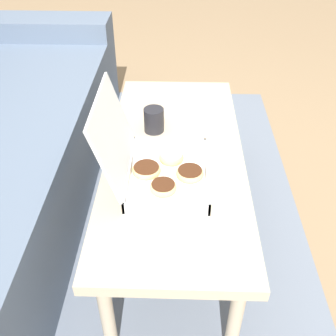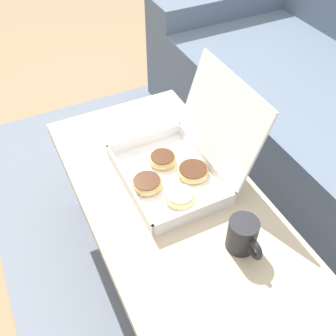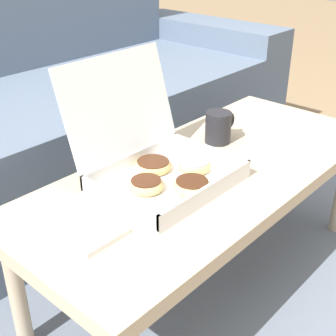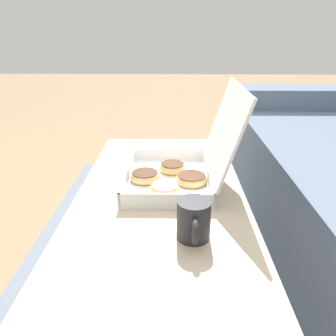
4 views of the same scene
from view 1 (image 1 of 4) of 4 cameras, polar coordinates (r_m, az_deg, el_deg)
The scene contains 6 objects.
ground_plane at distance 1.76m, azimuth -0.62°, elevation -8.65°, with size 12.00×12.00×0.00m, color #937756.
area_rug at distance 1.79m, azimuth -10.38°, elevation -8.18°, with size 2.48×1.83×0.01m, color slate.
coffee_table at distance 1.51m, azimuth 0.98°, elevation 0.89°, with size 1.19×0.51×0.41m.
pastry_box at distance 1.33m, azimuth -1.79°, elevation 0.43°, with size 0.36×0.36×0.31m.
coffee_mug at distance 1.59m, azimuth -2.05°, elevation 7.06°, with size 0.12×0.08×0.10m.
napkin_stack at distance 1.15m, azimuth 0.78°, elevation -10.42°, with size 0.12×0.12×0.01m.
Camera 1 is at (-1.19, -0.06, 1.29)m, focal length 42.00 mm.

